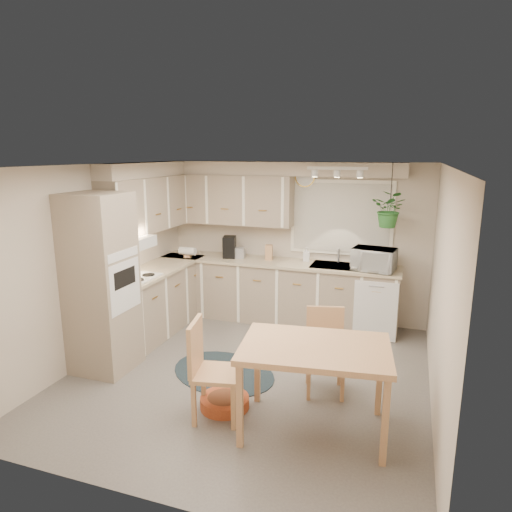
{
  "coord_description": "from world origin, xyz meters",
  "views": [
    {
      "loc": [
        1.67,
        -4.6,
        2.54
      ],
      "look_at": [
        -0.09,
        0.55,
        1.3
      ],
      "focal_mm": 32.0,
      "sensor_mm": 36.0,
      "label": 1
    }
  ],
  "objects_px": {
    "braided_rug": "(223,372)",
    "microwave": "(374,257)",
    "dining_table": "(314,388)",
    "chair_back": "(325,353)",
    "chair_left": "(217,370)",
    "pet_bed": "(225,402)"
  },
  "relations": [
    {
      "from": "dining_table",
      "to": "chair_left",
      "type": "bearing_deg",
      "value": -174.04
    },
    {
      "from": "dining_table",
      "to": "chair_back",
      "type": "relative_size",
      "value": 1.47
    },
    {
      "from": "dining_table",
      "to": "chair_left",
      "type": "xyz_separation_m",
      "value": [
        -0.92,
        -0.1,
        0.07
      ]
    },
    {
      "from": "chair_left",
      "to": "pet_bed",
      "type": "relative_size",
      "value": 1.98
    },
    {
      "from": "chair_left",
      "to": "chair_back",
      "type": "distance_m",
      "value": 1.21
    },
    {
      "from": "dining_table",
      "to": "pet_bed",
      "type": "distance_m",
      "value": 1.0
    },
    {
      "from": "microwave",
      "to": "chair_back",
      "type": "bearing_deg",
      "value": -91.08
    },
    {
      "from": "chair_back",
      "to": "braided_rug",
      "type": "xyz_separation_m",
      "value": [
        -1.2,
        0.05,
        -0.45
      ]
    },
    {
      "from": "dining_table",
      "to": "braided_rug",
      "type": "bearing_deg",
      "value": 148.19
    },
    {
      "from": "dining_table",
      "to": "chair_left",
      "type": "relative_size",
      "value": 1.36
    },
    {
      "from": "chair_left",
      "to": "chair_back",
      "type": "relative_size",
      "value": 1.08
    },
    {
      "from": "dining_table",
      "to": "braided_rug",
      "type": "xyz_separation_m",
      "value": [
        -1.23,
        0.76,
        -0.42
      ]
    },
    {
      "from": "microwave",
      "to": "dining_table",
      "type": "bearing_deg",
      "value": -87.74
    },
    {
      "from": "dining_table",
      "to": "microwave",
      "type": "distance_m",
      "value": 2.63
    },
    {
      "from": "braided_rug",
      "to": "microwave",
      "type": "xyz_separation_m",
      "value": [
        1.52,
        1.75,
        1.13
      ]
    },
    {
      "from": "braided_rug",
      "to": "microwave",
      "type": "distance_m",
      "value": 2.58
    },
    {
      "from": "dining_table",
      "to": "chair_back",
      "type": "distance_m",
      "value": 0.71
    },
    {
      "from": "dining_table",
      "to": "microwave",
      "type": "height_order",
      "value": "microwave"
    },
    {
      "from": "chair_left",
      "to": "microwave",
      "type": "height_order",
      "value": "microwave"
    },
    {
      "from": "chair_back",
      "to": "braided_rug",
      "type": "height_order",
      "value": "chair_back"
    },
    {
      "from": "chair_back",
      "to": "microwave",
      "type": "height_order",
      "value": "microwave"
    },
    {
      "from": "dining_table",
      "to": "pet_bed",
      "type": "xyz_separation_m",
      "value": [
        -0.93,
        0.08,
        -0.36
      ]
    }
  ]
}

